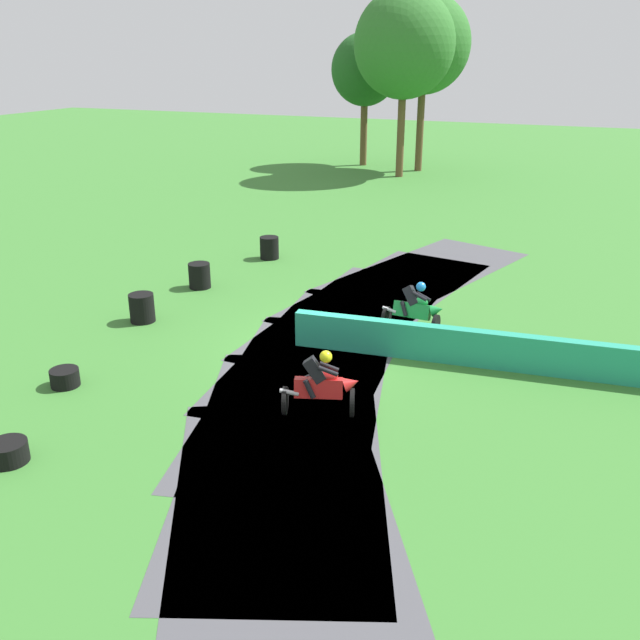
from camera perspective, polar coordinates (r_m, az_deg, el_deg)
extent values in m
plane|color=#38752D|center=(17.77, 0.13, -2.19)|extent=(120.00, 120.00, 0.00)
cube|color=#47474C|center=(24.05, 8.70, 3.96)|extent=(6.05, 9.28, 0.01)
cube|color=#47474C|center=(22.01, 5.67, 2.45)|extent=(5.04, 9.09, 0.01)
cube|color=#47474C|center=(19.90, 2.87, 0.44)|extent=(3.94, 8.73, 0.01)
cube|color=#47474C|center=(17.75, 0.39, -2.21)|extent=(4.40, 8.89, 0.01)
cube|color=#47474C|center=(15.59, -1.61, -5.73)|extent=(5.47, 9.19, 0.01)
cube|color=#47474C|center=(13.48, -2.86, -10.47)|extent=(6.44, 9.31, 0.01)
cube|color=#47474C|center=(11.46, -2.91, -16.96)|extent=(7.29, 9.26, 0.01)
cube|color=#239375|center=(16.98, 18.49, -2.88)|extent=(12.45, 1.49, 0.90)
cylinder|color=black|center=(18.58, 9.50, -0.46)|extent=(0.14, 0.76, 0.76)
cylinder|color=black|center=(19.00, 5.48, 0.24)|extent=(0.14, 0.76, 0.76)
cube|color=#198438|center=(18.76, 7.61, 0.79)|extent=(1.03, 0.46, 0.47)
ellipsoid|color=#198438|center=(18.70, 8.25, 1.49)|extent=(0.46, 0.37, 0.32)
cone|color=#198438|center=(18.56, 9.64, 0.82)|extent=(0.41, 0.42, 0.48)
cylinder|color=#B2B2B7|center=(18.84, 5.74, 0.84)|extent=(0.42, 0.16, 0.18)
cube|color=black|center=(18.77, 7.55, 1.98)|extent=(0.51, 0.47, 0.63)
sphere|color=#1E7FE0|center=(18.70, 8.32, 2.73)|extent=(0.26, 0.26, 0.26)
cylinder|color=black|center=(18.86, 8.53, 1.92)|extent=(0.43, 0.18, 0.24)
cylinder|color=black|center=(18.51, 8.21, 1.94)|extent=(0.43, 0.18, 0.24)
cylinder|color=black|center=(18.98, 7.27, 0.94)|extent=(0.27, 0.24, 0.42)
cylinder|color=black|center=(18.64, 6.93, 0.94)|extent=(0.27, 0.24, 0.42)
cylinder|color=black|center=(14.43, 2.67, -6.82)|extent=(0.31, 0.69, 0.70)
cylinder|color=black|center=(14.51, -2.90, -6.65)|extent=(0.31, 0.69, 0.70)
cube|color=red|center=(14.37, -0.11, -5.60)|extent=(1.06, 0.65, 0.45)
ellipsoid|color=red|center=(14.29, 0.62, -4.62)|extent=(0.52, 0.44, 0.29)
cone|color=red|center=(14.31, 2.62, -5.21)|extent=(0.48, 0.42, 0.46)
cylinder|color=#B2B2B7|center=(14.32, -2.56, -5.97)|extent=(0.42, 0.22, 0.17)
cube|color=black|center=(14.27, -0.42, -4.12)|extent=(0.58, 0.39, 0.61)
sphere|color=yellow|center=(14.19, 0.48, -3.04)|extent=(0.26, 0.26, 0.26)
cylinder|color=black|center=(14.42, 0.75, -3.87)|extent=(0.43, 0.21, 0.24)
cylinder|color=black|center=(14.07, 0.67, -4.24)|extent=(0.43, 0.21, 0.24)
cylinder|color=black|center=(14.54, -0.78, -5.31)|extent=(0.31, 0.15, 0.42)
cylinder|color=black|center=(14.20, -0.89, -5.71)|extent=(0.31, 0.15, 0.42)
cylinder|color=black|center=(25.38, -4.18, 5.30)|extent=(0.68, 0.68, 0.20)
cylinder|color=black|center=(25.32, -4.19, 5.74)|extent=(0.68, 0.68, 0.20)
cylinder|color=black|center=(25.27, -4.20, 6.18)|extent=(0.68, 0.68, 0.20)
cylinder|color=black|center=(25.22, -4.22, 6.61)|extent=(0.68, 0.68, 0.20)
cylinder|color=black|center=(22.48, -9.85, 2.90)|extent=(0.69, 0.69, 0.20)
cylinder|color=black|center=(22.41, -9.88, 3.38)|extent=(0.69, 0.69, 0.20)
cylinder|color=black|center=(22.35, -9.92, 3.87)|extent=(0.69, 0.69, 0.20)
cylinder|color=black|center=(22.30, -9.95, 4.36)|extent=(0.69, 0.69, 0.20)
cylinder|color=black|center=(20.00, -14.39, 0.17)|extent=(0.69, 0.69, 0.20)
cylinder|color=black|center=(19.93, -14.44, 0.71)|extent=(0.69, 0.69, 0.20)
cylinder|color=black|center=(19.86, -14.49, 1.25)|extent=(0.69, 0.69, 0.20)
cylinder|color=black|center=(19.79, -14.54, 1.79)|extent=(0.69, 0.69, 0.20)
cylinder|color=black|center=(16.74, -20.24, -4.79)|extent=(0.65, 0.65, 0.20)
cylinder|color=black|center=(16.66, -20.33, -4.17)|extent=(0.65, 0.65, 0.20)
cylinder|color=black|center=(14.23, -24.23, -10.24)|extent=(0.71, 0.71, 0.20)
cylinder|color=black|center=(14.13, -24.35, -9.54)|extent=(0.71, 0.71, 0.20)
cylinder|color=brown|center=(42.32, 6.67, 14.99)|extent=(0.44, 0.44, 4.97)
ellipsoid|color=#2D6B28|center=(42.07, 6.97, 21.64)|extent=(5.70, 5.70, 5.98)
cylinder|color=brown|center=(44.61, 8.24, 15.32)|extent=(0.44, 0.44, 5.09)
ellipsoid|color=#2D6B28|center=(44.38, 8.59, 21.57)|extent=(5.45, 5.45, 5.73)
cylinder|color=brown|center=(46.59, 3.62, 15.15)|extent=(0.44, 0.44, 4.13)
ellipsoid|color=#1E511E|center=(46.33, 3.74, 19.92)|extent=(4.26, 4.26, 4.47)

